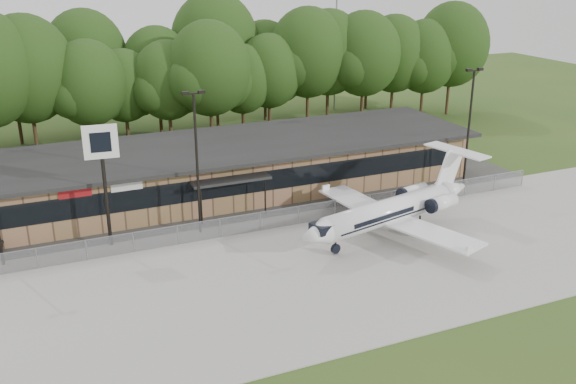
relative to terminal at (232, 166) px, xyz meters
name	(u,v)px	position (x,y,z in m)	size (l,w,h in m)	color
ground	(382,334)	(0.00, -23.94, -2.18)	(160.00, 160.00, 0.00)	#304F1C
apron	(315,269)	(0.00, -15.94, -2.14)	(64.00, 18.00, 0.08)	#9E9B93
parking_lot	(252,208)	(0.00, -4.44, -2.15)	(50.00, 9.00, 0.06)	#383835
terminal	(232,166)	(0.00, 0.00, 0.00)	(41.00, 11.65, 4.30)	#936849
fence	(273,219)	(0.00, -8.94, -1.40)	(46.00, 0.04, 1.52)	gray
treeline	(175,69)	(0.00, 18.06, 5.32)	(72.00, 12.00, 15.00)	#153310
radio_mast	(337,9)	(22.00, 24.06, 10.32)	(0.20, 0.20, 25.00)	gray
light_pole_mid	(197,153)	(-5.00, -7.44, 3.80)	(1.55, 0.30, 10.23)	black
light_pole_right	(469,120)	(18.00, -7.44, 3.80)	(1.55, 0.30, 10.23)	black
business_jet	(393,211)	(7.27, -13.33, -0.26)	(15.81, 14.22, 5.35)	white
pole_sign	(102,155)	(-11.22, -7.14, 4.30)	(2.23, 0.45, 8.47)	black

